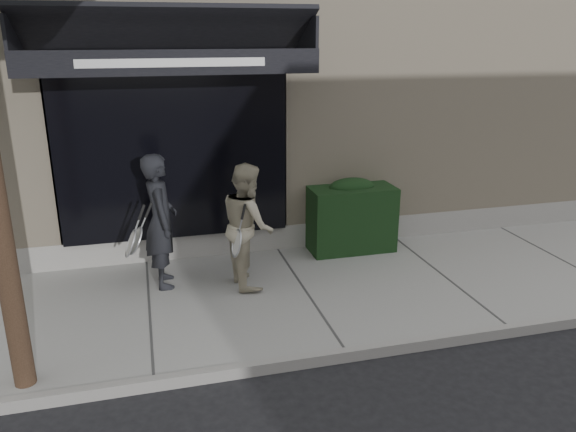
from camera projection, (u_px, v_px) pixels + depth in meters
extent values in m
plane|color=black|center=(305.00, 298.00, 7.44)|extent=(80.00, 80.00, 0.00)
cube|color=gray|center=(305.00, 294.00, 7.42)|extent=(20.00, 3.00, 0.12)
cube|color=gray|center=(346.00, 355.00, 5.99)|extent=(20.00, 0.10, 0.14)
cube|color=beige|center=(235.00, 64.00, 11.18)|extent=(14.00, 7.00, 5.50)
cube|color=gray|center=(275.00, 237.00, 8.92)|extent=(14.02, 0.42, 0.50)
cube|color=black|center=(173.00, 147.00, 7.94)|extent=(3.20, 0.30, 2.60)
cube|color=gray|center=(54.00, 151.00, 7.69)|extent=(0.08, 0.40, 2.60)
cube|color=gray|center=(280.00, 140.00, 8.46)|extent=(0.08, 0.40, 2.60)
cube|color=gray|center=(166.00, 48.00, 7.66)|extent=(3.36, 0.40, 0.12)
cube|color=black|center=(168.00, 28.00, 6.93)|extent=(3.60, 1.03, 0.55)
cube|color=black|center=(173.00, 63.00, 6.60)|extent=(3.60, 0.05, 0.30)
cube|color=white|center=(173.00, 63.00, 6.57)|extent=(2.20, 0.01, 0.10)
cube|color=black|center=(13.00, 35.00, 6.53)|extent=(0.04, 1.00, 0.45)
cube|color=black|center=(306.00, 35.00, 7.39)|extent=(0.04, 1.00, 0.45)
cube|color=black|center=(350.00, 218.00, 8.66)|extent=(1.30, 0.70, 1.00)
ellipsoid|color=black|center=(352.00, 187.00, 8.51)|extent=(0.71, 0.38, 0.27)
imported|color=black|center=(161.00, 221.00, 7.29)|extent=(0.45, 0.67, 1.79)
torus|color=silver|center=(136.00, 241.00, 6.99)|extent=(0.21, 0.33, 0.28)
cylinder|color=silver|center=(136.00, 241.00, 6.99)|extent=(0.18, 0.29, 0.24)
cylinder|color=silver|center=(136.00, 241.00, 6.99)|extent=(0.17, 0.05, 0.10)
cylinder|color=black|center=(136.00, 241.00, 6.99)|extent=(0.20, 0.07, 0.12)
torus|color=silver|center=(131.00, 243.00, 6.95)|extent=(0.17, 0.32, 0.29)
cylinder|color=silver|center=(131.00, 243.00, 6.95)|extent=(0.13, 0.28, 0.25)
cylinder|color=silver|center=(131.00, 243.00, 6.95)|extent=(0.17, 0.04, 0.09)
cylinder|color=black|center=(131.00, 243.00, 6.95)|extent=(0.20, 0.05, 0.11)
imported|color=#B5AC91|center=(248.00, 225.00, 7.35)|extent=(0.68, 0.84, 1.65)
torus|color=silver|center=(237.00, 243.00, 7.08)|extent=(0.13, 0.31, 0.30)
cylinder|color=silver|center=(237.00, 243.00, 7.08)|extent=(0.10, 0.28, 0.26)
cylinder|color=silver|center=(237.00, 243.00, 7.08)|extent=(0.18, 0.04, 0.06)
cylinder|color=black|center=(237.00, 243.00, 7.08)|extent=(0.20, 0.05, 0.08)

